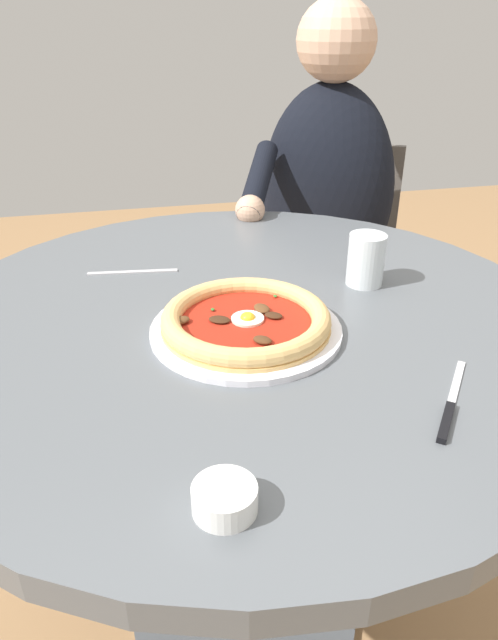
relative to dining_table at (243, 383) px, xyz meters
The scene contains 9 objects.
ground_plane 0.62m from the dining_table, ahead, with size 6.00×6.00×0.02m, color #9E754C.
dining_table is the anchor object (origin of this frame).
pizza_on_plate 0.17m from the dining_table, ahead, with size 0.29×0.29×0.04m.
water_glass 0.30m from the dining_table, 104.57° to the left, with size 0.07×0.07×0.09m.
steak_knife 0.39m from the dining_table, 31.74° to the left, with size 0.16×0.12×0.01m.
ramekin_capers 0.45m from the dining_table, 14.24° to the right, with size 0.07×0.07×0.03m.
fork_utensil 0.30m from the dining_table, 139.41° to the right, with size 0.03×0.17×0.00m.
diner_person 0.77m from the dining_table, 150.79° to the left, with size 0.45×0.52×1.21m.
cafe_chair_diner 0.91m from the dining_table, 150.67° to the left, with size 0.57×0.57×0.82m.
Camera 1 is at (0.81, -0.17, 1.19)m, focal length 32.34 mm.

